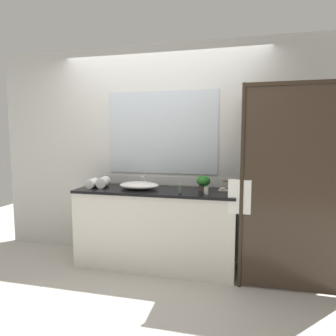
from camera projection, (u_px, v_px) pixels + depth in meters
The scene contains 13 objects.
ground_plane at pixel (156, 265), 3.44m from camera, with size 8.00×8.00×0.00m, color #B7B2A8.
wall_back_with_mirror at pixel (163, 152), 3.64m from camera, with size 4.40×0.06×2.60m.
vanity_cabinet at pixel (156, 228), 3.40m from camera, with size 1.80×0.58×0.90m.
shower_enclosure at pixel (276, 186), 2.86m from camera, with size 1.20×0.59×2.00m.
sink_basin at pixel (139, 185), 3.39m from camera, with size 0.46×0.33×0.08m, color white.
faucet at pixel (144, 183), 3.58m from camera, with size 0.17×0.12×0.14m.
potted_plant at pixel (203, 182), 3.27m from camera, with size 0.15×0.15×0.17m.
soap_dish at pixel (223, 189), 3.27m from camera, with size 0.10×0.07×0.04m.
amenity_bottle_lotion at pixel (207, 190), 3.06m from camera, with size 0.03×0.03×0.10m.
amenity_bottle_shampoo at pixel (180, 189), 3.14m from camera, with size 0.03×0.03×0.10m.
amenity_bottle_conditioner at pixel (205, 190), 3.13m from camera, with size 0.03×0.03×0.07m.
rolled_towel_near_edge at pixel (92, 183), 3.48m from camera, with size 0.10×0.10×0.21m, color white.
rolled_towel_middle at pixel (103, 182), 3.51m from camera, with size 0.12×0.12×0.23m, color white.
Camera 1 is at (0.91, -3.18, 1.50)m, focal length 31.50 mm.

